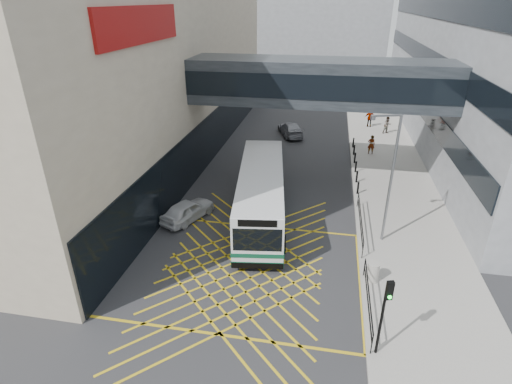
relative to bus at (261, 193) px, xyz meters
The scene contains 18 objects.
ground 5.95m from the bus, 90.18° to the right, with size 120.00×120.00×0.00m, color #333335.
building_whsmith 21.66m from the bus, 150.19° to the left, with size 24.17×42.00×16.00m.
building_far 54.83m from the bus, 92.13° to the left, with size 28.00×16.00×18.00m, color gray.
skybridge 9.04m from the bus, 64.73° to the left, with size 20.00×4.10×3.00m.
pavement 13.05m from the bus, 46.05° to the left, with size 6.00×54.00×0.16m, color #AAA49C.
box_junction 5.95m from the bus, 90.18° to the right, with size 12.00×9.00×0.01m.
bus is the anchor object (origin of this frame).
car_white 4.78m from the bus, 166.22° to the right, with size 1.72×4.20×1.34m, color silver.
car_dark 11.04m from the bus, 94.70° to the left, with size 1.68×4.28×1.34m, color #232428.
car_silver 17.32m from the bus, 89.83° to the left, with size 1.94×4.59×1.43m, color gray.
traffic_light 12.03m from the bus, 57.99° to the right, with size 0.29×0.43×3.63m.
street_lamp 7.81m from the bus, 12.65° to the right, with size 1.65×0.66×7.35m.
litter_bin 8.62m from the bus, 40.28° to the right, with size 0.58×0.58×1.01m, color #ADA89E.
kerb_railings 7.32m from the bus, 32.48° to the right, with size 0.05×12.54×1.00m.
bollards 11.27m from the bus, 56.22° to the left, with size 0.14×10.14×0.90m.
pedestrian_a 15.01m from the bus, 59.11° to the left, with size 0.68×0.49×1.71m, color gray.
pedestrian_b 21.64m from the bus, 63.18° to the left, with size 0.84×0.49×1.72m, color gray.
pedestrian_c 22.92m from the bus, 69.12° to the left, with size 1.14×0.55×1.93m, color gray.
Camera 1 is at (3.80, -16.43, 12.72)m, focal length 28.00 mm.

